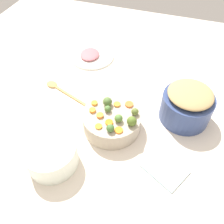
% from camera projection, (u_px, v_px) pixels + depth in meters
% --- Properties ---
extents(tabletop, '(2.40, 2.40, 0.02)m').
position_uv_depth(tabletop, '(113.00, 128.00, 1.13)').
color(tabletop, silver).
rests_on(tabletop, ground).
extents(serving_bowl_carrots, '(0.27, 0.27, 0.09)m').
position_uv_depth(serving_bowl_carrots, '(112.00, 120.00, 1.09)').
color(serving_bowl_carrots, '#B7A994').
rests_on(serving_bowl_carrots, tabletop).
extents(metal_pot, '(0.24, 0.24, 0.14)m').
position_uv_depth(metal_pot, '(186.00, 108.00, 1.11)').
color(metal_pot, navy).
rests_on(metal_pot, tabletop).
extents(stuffing_mound, '(0.20, 0.20, 0.04)m').
position_uv_depth(stuffing_mound, '(191.00, 94.00, 1.04)').
color(stuffing_mound, tan).
rests_on(stuffing_mound, metal_pot).
extents(carrot_slice_0, '(0.04, 0.04, 0.01)m').
position_uv_depth(carrot_slice_0, '(119.00, 130.00, 0.99)').
color(carrot_slice_0, orange).
rests_on(carrot_slice_0, serving_bowl_carrots).
extents(carrot_slice_1, '(0.03, 0.03, 0.01)m').
position_uv_depth(carrot_slice_1, '(118.00, 105.00, 1.08)').
color(carrot_slice_1, orange).
rests_on(carrot_slice_1, serving_bowl_carrots).
extents(carrot_slice_2, '(0.04, 0.04, 0.01)m').
position_uv_depth(carrot_slice_2, '(100.00, 116.00, 1.04)').
color(carrot_slice_2, orange).
rests_on(carrot_slice_2, serving_bowl_carrots).
extents(carrot_slice_3, '(0.03, 0.03, 0.01)m').
position_uv_depth(carrot_slice_3, '(94.00, 103.00, 1.09)').
color(carrot_slice_3, orange).
rests_on(carrot_slice_3, serving_bowl_carrots).
extents(carrot_slice_4, '(0.05, 0.05, 0.01)m').
position_uv_depth(carrot_slice_4, '(108.00, 122.00, 1.01)').
color(carrot_slice_4, orange).
rests_on(carrot_slice_4, serving_bowl_carrots).
extents(carrot_slice_5, '(0.04, 0.04, 0.01)m').
position_uv_depth(carrot_slice_5, '(93.00, 110.00, 1.06)').
color(carrot_slice_5, orange).
rests_on(carrot_slice_5, serving_bowl_carrots).
extents(carrot_slice_6, '(0.04, 0.04, 0.01)m').
position_uv_depth(carrot_slice_6, '(129.00, 104.00, 1.08)').
color(carrot_slice_6, orange).
rests_on(carrot_slice_6, serving_bowl_carrots).
extents(carrot_slice_7, '(0.04, 0.04, 0.01)m').
position_uv_depth(carrot_slice_7, '(99.00, 126.00, 1.00)').
color(carrot_slice_7, orange).
rests_on(carrot_slice_7, serving_bowl_carrots).
extents(brussels_sprout_0, '(0.04, 0.04, 0.04)m').
position_uv_depth(brussels_sprout_0, '(132.00, 121.00, 1.00)').
color(brussels_sprout_0, '#536D27').
rests_on(brussels_sprout_0, serving_bowl_carrots).
extents(brussels_sprout_1, '(0.04, 0.04, 0.04)m').
position_uv_depth(brussels_sprout_1, '(107.00, 102.00, 1.07)').
color(brussels_sprout_1, '#516F36').
rests_on(brussels_sprout_1, serving_bowl_carrots).
extents(brussels_sprout_2, '(0.03, 0.03, 0.03)m').
position_uv_depth(brussels_sprout_2, '(135.00, 112.00, 1.04)').
color(brussels_sprout_2, '#5E6F31').
rests_on(brussels_sprout_2, serving_bowl_carrots).
extents(brussels_sprout_3, '(0.04, 0.04, 0.04)m').
position_uv_depth(brussels_sprout_3, '(119.00, 118.00, 1.01)').
color(brussels_sprout_3, '#558039').
rests_on(brussels_sprout_3, serving_bowl_carrots).
extents(brussels_sprout_4, '(0.03, 0.03, 0.03)m').
position_uv_depth(brussels_sprout_4, '(108.00, 109.00, 1.05)').
color(brussels_sprout_4, '#4D7437').
rests_on(brussels_sprout_4, serving_bowl_carrots).
extents(brussels_sprout_5, '(0.03, 0.03, 0.03)m').
position_uv_depth(brussels_sprout_5, '(110.00, 128.00, 0.98)').
color(brussels_sprout_5, '#446F33').
rests_on(brussels_sprout_5, serving_bowl_carrots).
extents(wooden_spoon, '(0.31, 0.14, 0.01)m').
position_uv_depth(wooden_spoon, '(59.00, 89.00, 1.28)').
color(wooden_spoon, tan).
rests_on(wooden_spoon, tabletop).
extents(casserole_dish, '(0.21, 0.21, 0.11)m').
position_uv_depth(casserole_dish, '(51.00, 155.00, 0.95)').
color(casserole_dish, white).
rests_on(casserole_dish, tabletop).
extents(ham_plate, '(0.27, 0.27, 0.01)m').
position_uv_depth(ham_plate, '(92.00, 56.00, 1.48)').
color(ham_plate, white).
rests_on(ham_plate, tabletop).
extents(ham_slice_main, '(0.15, 0.17, 0.02)m').
position_uv_depth(ham_slice_main, '(90.00, 54.00, 1.47)').
color(ham_slice_main, '#CE656D').
rests_on(ham_slice_main, ham_plate).
extents(dish_towel, '(0.20, 0.19, 0.01)m').
position_uv_depth(dish_towel, '(165.00, 169.00, 0.97)').
color(dish_towel, '#96B1BE').
rests_on(dish_towel, tabletop).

